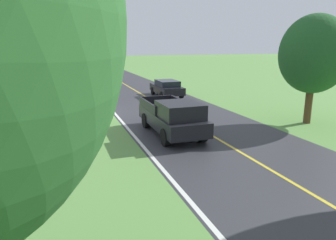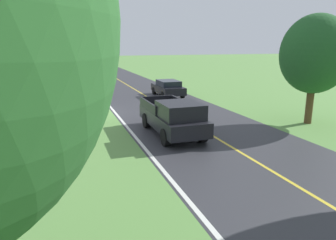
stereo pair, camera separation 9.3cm
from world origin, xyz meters
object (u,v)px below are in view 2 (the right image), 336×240
(tree_far_side_near, at_px, (315,54))
(utility_pole_roadside, at_px, (30,46))
(pickup_truck_passing, at_px, (174,117))
(hitchhiker_walking, at_px, (73,96))
(sedan_near_oncoming, at_px, (168,88))
(suitcase_carried, at_px, (68,107))

(tree_far_side_near, xyz_separation_m, utility_pole_roadside, (14.43, 0.24, 0.47))
(utility_pole_roadside, bearing_deg, tree_far_side_near, -179.05)
(pickup_truck_passing, relative_size, tree_far_side_near, 0.89)
(hitchhiker_walking, relative_size, pickup_truck_passing, 0.32)
(pickup_truck_passing, xyz_separation_m, sedan_near_oncoming, (-3.60, -11.37, -0.21))
(suitcase_carried, distance_m, utility_pole_roadside, 9.53)
(tree_far_side_near, height_order, utility_pole_roadside, utility_pole_roadside)
(hitchhiker_walking, bearing_deg, utility_pole_roadside, 78.16)
(utility_pole_roadside, bearing_deg, hitchhiker_walking, -101.84)
(pickup_truck_passing, bearing_deg, suitcase_carried, -58.79)
(suitcase_carried, height_order, pickup_truck_passing, pickup_truck_passing)
(hitchhiker_walking, height_order, utility_pole_roadside, utility_pole_roadside)
(hitchhiker_walking, bearing_deg, pickup_truck_passing, 118.74)
(tree_far_side_near, xyz_separation_m, sedan_near_oncoming, (4.60, -11.58, -3.16))
(hitchhiker_walking, relative_size, utility_pole_roadside, 0.20)
(pickup_truck_passing, xyz_separation_m, utility_pole_roadside, (6.23, 0.45, 3.42))
(hitchhiker_walking, distance_m, pickup_truck_passing, 9.23)
(sedan_near_oncoming, bearing_deg, hitchhiker_walking, 22.21)
(suitcase_carried, height_order, tree_far_side_near, tree_far_side_near)
(suitcase_carried, relative_size, sedan_near_oncoming, 0.10)
(hitchhiker_walking, xyz_separation_m, suitcase_carried, (0.42, 0.07, -0.75))
(suitcase_carried, xyz_separation_m, tree_far_side_near, (-13.06, 8.23, 3.68))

